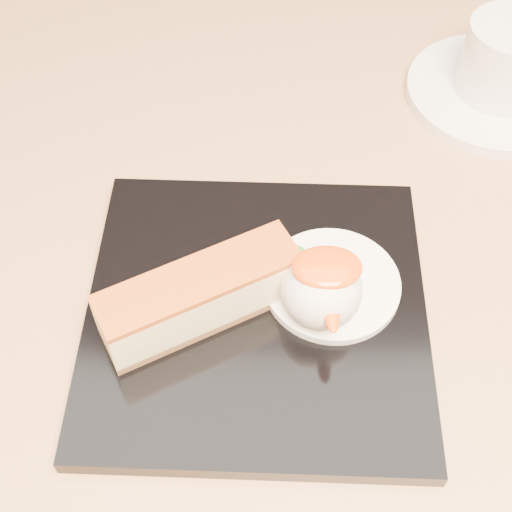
{
  "coord_description": "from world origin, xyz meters",
  "views": [
    {
      "loc": [
        -0.04,
        -0.32,
        1.12
      ],
      "look_at": [
        -0.04,
        -0.05,
        0.76
      ],
      "focal_mm": 50.0,
      "sensor_mm": 36.0,
      "label": 1
    }
  ],
  "objects_px": {
    "ice_cream_scoop": "(321,290)",
    "cheesecake": "(200,296)",
    "saucer": "(496,93)",
    "table": "(295,347)",
    "dessert_plate": "(257,312)",
    "coffee_cup": "(510,58)"
  },
  "relations": [
    {
      "from": "ice_cream_scoop",
      "to": "cheesecake",
      "type": "bearing_deg",
      "value": -180.0
    },
    {
      "from": "ice_cream_scoop",
      "to": "saucer",
      "type": "height_order",
      "value": "ice_cream_scoop"
    },
    {
      "from": "table",
      "to": "ice_cream_scoop",
      "type": "relative_size",
      "value": 15.76
    },
    {
      "from": "saucer",
      "to": "ice_cream_scoop",
      "type": "bearing_deg",
      "value": -126.88
    },
    {
      "from": "dessert_plate",
      "to": "cheesecake",
      "type": "relative_size",
      "value": 1.69
    },
    {
      "from": "ice_cream_scoop",
      "to": "coffee_cup",
      "type": "height_order",
      "value": "coffee_cup"
    },
    {
      "from": "table",
      "to": "cheesecake",
      "type": "distance_m",
      "value": 0.21
    },
    {
      "from": "cheesecake",
      "to": "dessert_plate",
      "type": "bearing_deg",
      "value": -18.2
    },
    {
      "from": "table",
      "to": "saucer",
      "type": "xyz_separation_m",
      "value": [
        0.17,
        0.15,
        0.16
      ]
    },
    {
      "from": "saucer",
      "to": "table",
      "type": "bearing_deg",
      "value": -138.58
    },
    {
      "from": "table",
      "to": "coffee_cup",
      "type": "height_order",
      "value": "coffee_cup"
    },
    {
      "from": "cheesecake",
      "to": "ice_cream_scoop",
      "type": "distance_m",
      "value": 0.08
    },
    {
      "from": "table",
      "to": "cheesecake",
      "type": "bearing_deg",
      "value": -134.92
    },
    {
      "from": "cheesecake",
      "to": "coffee_cup",
      "type": "height_order",
      "value": "coffee_cup"
    },
    {
      "from": "ice_cream_scoop",
      "to": "coffee_cup",
      "type": "relative_size",
      "value": 0.53
    },
    {
      "from": "table",
      "to": "dessert_plate",
      "type": "bearing_deg",
      "value": -118.32
    },
    {
      "from": "coffee_cup",
      "to": "table",
      "type": "bearing_deg",
      "value": -117.59
    },
    {
      "from": "table",
      "to": "dessert_plate",
      "type": "height_order",
      "value": "dessert_plate"
    },
    {
      "from": "dessert_plate",
      "to": "saucer",
      "type": "xyz_separation_m",
      "value": [
        0.21,
        0.22,
        -0.0
      ]
    },
    {
      "from": "dessert_plate",
      "to": "saucer",
      "type": "distance_m",
      "value": 0.3
    },
    {
      "from": "dessert_plate",
      "to": "coffee_cup",
      "type": "relative_size",
      "value": 2.31
    },
    {
      "from": "cheesecake",
      "to": "ice_cream_scoop",
      "type": "xyz_separation_m",
      "value": [
        0.08,
        0.0,
        0.0
      ]
    }
  ]
}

